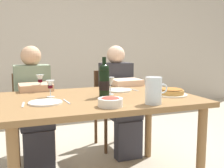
{
  "coord_description": "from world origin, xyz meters",
  "views": [
    {
      "loc": [
        -0.68,
        -2.05,
        1.17
      ],
      "look_at": [
        0.09,
        -0.04,
        0.86
      ],
      "focal_mm": 44.37,
      "sensor_mm": 36.0,
      "label": 1
    }
  ],
  "objects_px": {
    "water_pitcher": "(154,92)",
    "diner_right": "(120,96)",
    "wine_bottle": "(104,80)",
    "dinner_plate_right_setting": "(45,103)",
    "baked_tart": "(171,92)",
    "wine_glass_right_diner": "(50,85)",
    "dinner_plate_left_setting": "(118,90)",
    "wine_glass_centre": "(110,82)",
    "dining_table": "(100,108)",
    "chair_left": "(32,109)",
    "chair_right": "(112,103)",
    "wine_glass_left_diner": "(40,79)",
    "diner_left": "(34,102)",
    "salad_bowl": "(110,101)"
  },
  "relations": [
    {
      "from": "baked_tart",
      "to": "chair_left",
      "type": "distance_m",
      "value": 1.49
    },
    {
      "from": "water_pitcher",
      "to": "diner_right",
      "type": "relative_size",
      "value": 0.16
    },
    {
      "from": "water_pitcher",
      "to": "chair_right",
      "type": "xyz_separation_m",
      "value": [
        0.18,
        1.29,
        -0.35
      ]
    },
    {
      "from": "dinner_plate_right_setting",
      "to": "diner_left",
      "type": "xyz_separation_m",
      "value": [
        -0.01,
        0.76,
        -0.15
      ]
    },
    {
      "from": "wine_glass_centre",
      "to": "dinner_plate_right_setting",
      "type": "xyz_separation_m",
      "value": [
        -0.55,
        -0.16,
        -0.1
      ]
    },
    {
      "from": "salad_bowl",
      "to": "diner_right",
      "type": "xyz_separation_m",
      "value": [
        0.49,
        1.02,
        -0.18
      ]
    },
    {
      "from": "dinner_plate_left_setting",
      "to": "chair_right",
      "type": "xyz_separation_m",
      "value": [
        0.21,
        0.69,
        -0.27
      ]
    },
    {
      "from": "salad_bowl",
      "to": "dinner_plate_left_setting",
      "type": "height_order",
      "value": "salad_bowl"
    },
    {
      "from": "wine_bottle",
      "to": "chair_right",
      "type": "relative_size",
      "value": 0.36
    },
    {
      "from": "salad_bowl",
      "to": "wine_glass_right_diner",
      "type": "distance_m",
      "value": 0.58
    },
    {
      "from": "wine_glass_left_diner",
      "to": "wine_glass_centre",
      "type": "height_order",
      "value": "wine_glass_left_diner"
    },
    {
      "from": "dining_table",
      "to": "water_pitcher",
      "type": "distance_m",
      "value": 0.5
    },
    {
      "from": "water_pitcher",
      "to": "salad_bowl",
      "type": "distance_m",
      "value": 0.31
    },
    {
      "from": "diner_left",
      "to": "wine_bottle",
      "type": "bearing_deg",
      "value": 123.32
    },
    {
      "from": "wine_glass_left_diner",
      "to": "chair_left",
      "type": "xyz_separation_m",
      "value": [
        -0.04,
        0.49,
        -0.37
      ]
    },
    {
      "from": "wine_bottle",
      "to": "diner_right",
      "type": "xyz_separation_m",
      "value": [
        0.42,
        0.69,
        -0.28
      ]
    },
    {
      "from": "salad_bowl",
      "to": "diner_right",
      "type": "bearing_deg",
      "value": 64.21
    },
    {
      "from": "wine_bottle",
      "to": "diner_right",
      "type": "distance_m",
      "value": 0.85
    },
    {
      "from": "wine_glass_centre",
      "to": "wine_glass_right_diner",
      "type": "bearing_deg",
      "value": 172.59
    },
    {
      "from": "dining_table",
      "to": "chair_right",
      "type": "relative_size",
      "value": 1.72
    },
    {
      "from": "baked_tart",
      "to": "wine_glass_centre",
      "type": "bearing_deg",
      "value": 154.89
    },
    {
      "from": "wine_glass_right_diner",
      "to": "chair_right",
      "type": "relative_size",
      "value": 0.15
    },
    {
      "from": "chair_left",
      "to": "diner_right",
      "type": "height_order",
      "value": "diner_right"
    },
    {
      "from": "wine_glass_centre",
      "to": "dinner_plate_left_setting",
      "type": "relative_size",
      "value": 0.59
    },
    {
      "from": "wine_bottle",
      "to": "wine_glass_right_diner",
      "type": "relative_size",
      "value": 2.36
    },
    {
      "from": "diner_left",
      "to": "chair_right",
      "type": "height_order",
      "value": "diner_left"
    },
    {
      "from": "chair_right",
      "to": "wine_glass_centre",
      "type": "bearing_deg",
      "value": 67.46
    },
    {
      "from": "wine_bottle",
      "to": "water_pitcher",
      "type": "distance_m",
      "value": 0.44
    },
    {
      "from": "dining_table",
      "to": "chair_left",
      "type": "xyz_separation_m",
      "value": [
        -0.45,
        0.9,
        -0.17
      ]
    },
    {
      "from": "baked_tart",
      "to": "chair_left",
      "type": "height_order",
      "value": "chair_left"
    },
    {
      "from": "dining_table",
      "to": "chair_left",
      "type": "bearing_deg",
      "value": 116.57
    },
    {
      "from": "chair_right",
      "to": "salad_bowl",
      "type": "bearing_deg",
      "value": 67.84
    },
    {
      "from": "water_pitcher",
      "to": "wine_glass_right_diner",
      "type": "bearing_deg",
      "value": 140.97
    },
    {
      "from": "wine_bottle",
      "to": "dinner_plate_right_setting",
      "type": "bearing_deg",
      "value": -170.49
    },
    {
      "from": "dining_table",
      "to": "dinner_plate_left_setting",
      "type": "bearing_deg",
      "value": 41.52
    },
    {
      "from": "dinner_plate_right_setting",
      "to": "chair_left",
      "type": "bearing_deg",
      "value": 90.92
    },
    {
      "from": "dining_table",
      "to": "wine_glass_right_diner",
      "type": "xyz_separation_m",
      "value": [
        -0.37,
        0.13,
        0.19
      ]
    },
    {
      "from": "water_pitcher",
      "to": "diner_left",
      "type": "xyz_separation_m",
      "value": [
        -0.71,
        1.05,
        -0.23
      ]
    },
    {
      "from": "dining_table",
      "to": "diner_left",
      "type": "height_order",
      "value": "diner_left"
    },
    {
      "from": "baked_tart",
      "to": "wine_glass_right_diner",
      "type": "bearing_deg",
      "value": 163.6
    },
    {
      "from": "wine_glass_left_diner",
      "to": "diner_right",
      "type": "distance_m",
      "value": 0.93
    },
    {
      "from": "wine_glass_centre",
      "to": "diner_right",
      "type": "height_order",
      "value": "diner_right"
    },
    {
      "from": "dinner_plate_left_setting",
      "to": "wine_glass_centre",
      "type": "bearing_deg",
      "value": -130.7
    },
    {
      "from": "wine_bottle",
      "to": "baked_tart",
      "type": "relative_size",
      "value": 1.22
    },
    {
      "from": "wine_glass_right_diner",
      "to": "diner_left",
      "type": "relative_size",
      "value": 0.12
    },
    {
      "from": "water_pitcher",
      "to": "baked_tart",
      "type": "xyz_separation_m",
      "value": [
        0.3,
        0.24,
        -0.06
      ]
    },
    {
      "from": "wine_bottle",
      "to": "salad_bowl",
      "type": "distance_m",
      "value": 0.36
    },
    {
      "from": "chair_left",
      "to": "wine_glass_centre",
      "type": "bearing_deg",
      "value": 122.43
    },
    {
      "from": "water_pitcher",
      "to": "chair_right",
      "type": "relative_size",
      "value": 0.22
    },
    {
      "from": "baked_tart",
      "to": "chair_left",
      "type": "relative_size",
      "value": 0.3
    }
  ]
}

